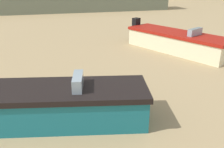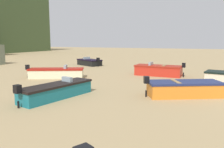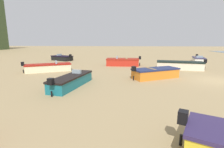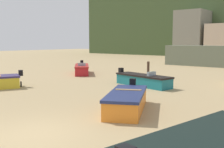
{
  "view_description": "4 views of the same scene",
  "coord_description": "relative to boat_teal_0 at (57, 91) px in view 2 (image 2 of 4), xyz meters",
  "views": [
    {
      "loc": [
        -2.49,
        6.25,
        3.02
      ],
      "look_at": [
        -0.88,
        12.28,
        0.56
      ],
      "focal_mm": 39.65,
      "sensor_mm": 36.0,
      "label": 1
    },
    {
      "loc": [
        -12.82,
        3.43,
        3.21
      ],
      "look_at": [
        1.15,
        9.56,
        0.93
      ],
      "focal_mm": 36.13,
      "sensor_mm": 36.0,
      "label": 2
    },
    {
      "loc": [
        -14.29,
        7.39,
        3.3
      ],
      "look_at": [
        -2.89,
        8.31,
        1.0
      ],
      "focal_mm": 27.05,
      "sensor_mm": 36.0,
      "label": 3
    },
    {
      "loc": [
        7.88,
        -5.4,
        3.17
      ],
      "look_at": [
        -4.01,
        9.31,
        0.95
      ],
      "focal_mm": 44.42,
      "sensor_mm": 36.0,
      "label": 4
    }
  ],
  "objects": [
    {
      "name": "boat_red_1",
      "position": [
        10.45,
        -3.48,
        0.06
      ],
      "size": [
        1.82,
        4.5,
        1.26
      ],
      "rotation": [
        0.0,
        0.0,
        6.26
      ],
      "color": "red",
      "rests_on": "ground"
    },
    {
      "name": "boat_orange_2",
      "position": [
        3.27,
        -6.49,
        0.03
      ],
      "size": [
        3.31,
        4.42,
        1.19
      ],
      "rotation": [
        0.0,
        0.0,
        3.63
      ],
      "color": "orange",
      "rests_on": "ground"
    },
    {
      "name": "boat_black_5",
      "position": [
        15.46,
        6.61,
        -0.02
      ],
      "size": [
        3.05,
        3.92,
        1.1
      ],
      "rotation": [
        0.0,
        0.0,
        5.83
      ],
      "color": "black",
      "rests_on": "ground"
    },
    {
      "name": "boat_cream_8",
      "position": [
        5.61,
        4.34,
        0.01
      ],
      "size": [
        3.3,
        4.76,
        1.15
      ],
      "rotation": [
        0.0,
        0.0,
        3.6
      ],
      "color": "beige",
      "rests_on": "ground"
    },
    {
      "name": "boat_teal_0",
      "position": [
        0.0,
        0.0,
        0.0
      ],
      "size": [
        4.88,
        2.15,
        1.13
      ],
      "rotation": [
        0.0,
        0.0,
        4.51
      ],
      "color": "#176977",
      "rests_on": "ground"
    }
  ]
}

